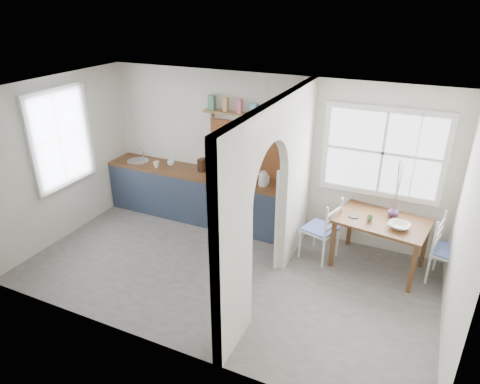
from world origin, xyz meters
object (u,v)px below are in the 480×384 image
at_px(dining_table, 379,243).
at_px(chair_right, 451,252).
at_px(vase, 393,211).
at_px(kettle, 263,179).
at_px(chair_left, 320,228).

relative_size(dining_table, chair_right, 1.27).
bearing_deg(dining_table, vase, 63.29).
xyz_separation_m(kettle, vase, (2.01, -0.00, -0.15)).
relative_size(chair_left, vase, 5.90).
bearing_deg(vase, chair_right, -10.80).
height_order(dining_table, chair_left, chair_left).
bearing_deg(chair_right, dining_table, 103.27).
bearing_deg(kettle, dining_table, -16.83).
distance_m(dining_table, vase, 0.52).
height_order(chair_right, kettle, kettle).
distance_m(dining_table, chair_left, 0.86).
bearing_deg(dining_table, chair_left, -164.34).
bearing_deg(vase, kettle, 179.98).
bearing_deg(chair_left, chair_right, 110.42).
distance_m(dining_table, kettle, 2.00).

